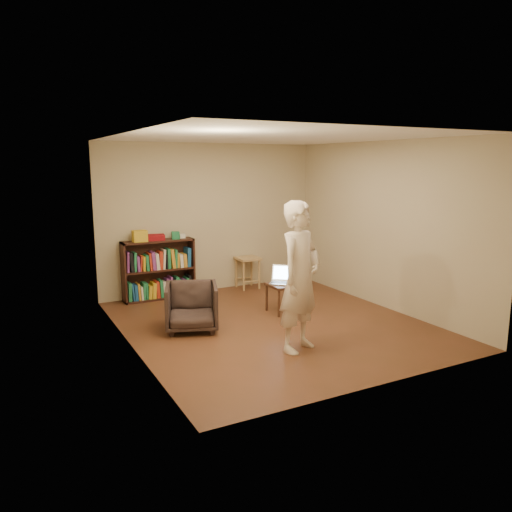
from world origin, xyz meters
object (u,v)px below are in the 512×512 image
armchair (192,307)px  laptop (282,279)px  person (300,277)px  bookshelf (159,273)px  stool (248,263)px  side_table (283,289)px

armchair → laptop: (1.56, 0.20, 0.18)m
laptop → person: bearing=-74.1°
bookshelf → person: person is taller
stool → armchair: bearing=-135.2°
stool → armchair: size_ratio=0.80×
laptop → person: size_ratio=0.27×
armchair → person: bearing=-35.0°
person → armchair: bearing=100.4°
bookshelf → side_table: bearing=-48.9°
bookshelf → laptop: (1.48, -1.59, 0.06)m
bookshelf → laptop: size_ratio=2.43×
armchair → laptop: size_ratio=1.45×
side_table → person: size_ratio=0.24×
side_table → person: person is taller
stool → side_table: stool is taller
stool → person: size_ratio=0.31×
side_table → bookshelf: bearing=131.1°
stool → armchair: armchair is taller
laptop → armchair: bearing=-133.3°
bookshelf → laptop: bookshelf is taller
armchair → stool: bearing=65.1°
bookshelf → armchair: (-0.08, -1.79, -0.11)m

